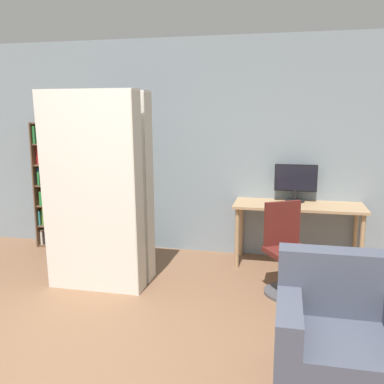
{
  "coord_description": "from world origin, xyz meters",
  "views": [
    {
      "loc": [
        1.31,
        -2.07,
        1.77
      ],
      "look_at": [
        0.46,
        1.77,
        1.05
      ],
      "focal_mm": 40.0,
      "sensor_mm": 36.0,
      "label": 1
    }
  ],
  "objects_px": {
    "monitor": "(296,181)",
    "armchair": "(342,340)",
    "mattress_far": "(107,187)",
    "office_chair": "(289,258)",
    "bookshelf": "(57,184)",
    "mattress_near": "(93,193)"
  },
  "relations": [
    {
      "from": "monitor",
      "to": "armchair",
      "type": "bearing_deg",
      "value": -83.47
    },
    {
      "from": "mattress_far",
      "to": "armchair",
      "type": "distance_m",
      "value": 2.78
    },
    {
      "from": "office_chair",
      "to": "armchair",
      "type": "height_order",
      "value": "office_chair"
    },
    {
      "from": "bookshelf",
      "to": "monitor",
      "type": "bearing_deg",
      "value": 0.13
    },
    {
      "from": "monitor",
      "to": "bookshelf",
      "type": "xyz_separation_m",
      "value": [
        -3.12,
        -0.01,
        -0.14
      ]
    },
    {
      "from": "office_chair",
      "to": "mattress_far",
      "type": "relative_size",
      "value": 0.45
    },
    {
      "from": "monitor",
      "to": "armchair",
      "type": "xyz_separation_m",
      "value": [
        0.28,
        -2.45,
        -0.66
      ]
    },
    {
      "from": "bookshelf",
      "to": "office_chair",
      "type": "bearing_deg",
      "value": -17.67
    },
    {
      "from": "monitor",
      "to": "mattress_near",
      "type": "relative_size",
      "value": 0.25
    },
    {
      "from": "monitor",
      "to": "mattress_near",
      "type": "distance_m",
      "value": 2.38
    },
    {
      "from": "mattress_far",
      "to": "monitor",
      "type": "bearing_deg",
      "value": 26.5
    },
    {
      "from": "office_chair",
      "to": "bookshelf",
      "type": "distance_m",
      "value": 3.25
    },
    {
      "from": "office_chair",
      "to": "mattress_near",
      "type": "height_order",
      "value": "mattress_near"
    },
    {
      "from": "mattress_near",
      "to": "mattress_far",
      "type": "distance_m",
      "value": 0.33
    },
    {
      "from": "monitor",
      "to": "mattress_far",
      "type": "relative_size",
      "value": 0.25
    },
    {
      "from": "mattress_near",
      "to": "armchair",
      "type": "height_order",
      "value": "mattress_near"
    },
    {
      "from": "mattress_far",
      "to": "armchair",
      "type": "xyz_separation_m",
      "value": [
        2.26,
        -1.47,
        -0.68
      ]
    },
    {
      "from": "office_chair",
      "to": "mattress_near",
      "type": "relative_size",
      "value": 0.45
    },
    {
      "from": "office_chair",
      "to": "mattress_far",
      "type": "height_order",
      "value": "mattress_far"
    },
    {
      "from": "armchair",
      "to": "mattress_near",
      "type": "bearing_deg",
      "value": 153.34
    },
    {
      "from": "office_chair",
      "to": "armchair",
      "type": "relative_size",
      "value": 1.06
    },
    {
      "from": "bookshelf",
      "to": "mattress_near",
      "type": "height_order",
      "value": "mattress_near"
    }
  ]
}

